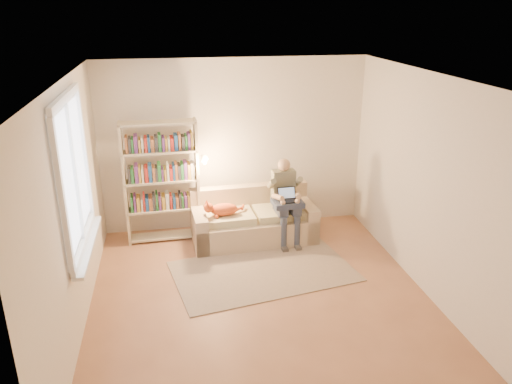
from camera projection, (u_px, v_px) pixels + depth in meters
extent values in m
plane|color=#966244|center=(261.00, 300.00, 5.94)|extent=(4.50, 4.50, 0.00)
cube|color=white|center=(263.00, 79.00, 5.02)|extent=(4.00, 4.50, 0.02)
cube|color=silver|center=(72.00, 212.00, 5.15)|extent=(0.02, 4.50, 2.60)
cube|color=silver|center=(430.00, 188.00, 5.81)|extent=(0.02, 4.50, 2.60)
cube|color=silver|center=(234.00, 145.00, 7.55)|extent=(4.00, 0.02, 2.60)
cube|color=silver|center=(324.00, 318.00, 3.41)|extent=(4.00, 0.02, 2.60)
plane|color=white|center=(74.00, 173.00, 5.21)|extent=(0.00, 1.50, 1.50)
cube|color=white|center=(65.00, 98.00, 4.94)|extent=(0.05, 1.50, 0.08)
cube|color=white|center=(84.00, 241.00, 5.50)|extent=(0.05, 1.50, 0.08)
cube|color=white|center=(75.00, 173.00, 5.22)|extent=(0.04, 0.05, 1.50)
cube|color=white|center=(88.00, 245.00, 5.52)|extent=(0.12, 1.52, 0.04)
cube|color=tan|center=(254.00, 228.00, 7.40)|extent=(1.83, 0.90, 0.38)
cube|color=tan|center=(249.00, 197.00, 7.55)|extent=(1.79, 0.27, 0.38)
cube|color=tan|center=(199.00, 229.00, 7.19)|extent=(0.22, 0.81, 0.54)
cube|color=tan|center=(305.00, 218.00, 7.54)|extent=(0.22, 0.81, 0.54)
cube|color=beige|center=(227.00, 217.00, 7.18)|extent=(0.79, 0.58, 0.11)
cube|color=beige|center=(281.00, 212.00, 7.36)|extent=(0.79, 0.58, 0.11)
cube|color=slate|center=(283.00, 185.00, 7.28)|extent=(0.34, 0.20, 0.46)
sphere|color=tan|center=(284.00, 165.00, 7.15)|extent=(0.18, 0.18, 0.18)
cube|color=#373D4D|center=(280.00, 208.00, 7.16)|extent=(0.15, 0.38, 0.14)
cube|color=#373D4D|center=(294.00, 207.00, 7.20)|extent=(0.15, 0.38, 0.14)
cylinder|color=#373D4D|center=(284.00, 233.00, 7.10)|extent=(0.10, 0.10, 0.50)
cylinder|color=#373D4D|center=(297.00, 232.00, 7.14)|extent=(0.10, 0.10, 0.50)
ellipsoid|color=orange|center=(227.00, 209.00, 7.11)|extent=(0.40, 0.23, 0.18)
sphere|color=orange|center=(212.00, 207.00, 7.01)|extent=(0.14, 0.14, 0.14)
cylinder|color=orange|center=(241.00, 209.00, 7.21)|extent=(0.19, 0.05, 0.05)
cube|color=#2C354D|center=(282.00, 203.00, 7.13)|extent=(0.44, 0.37, 0.07)
cube|color=black|center=(283.00, 201.00, 7.08)|extent=(0.27, 0.19, 0.01)
cube|color=black|center=(281.00, 193.00, 7.14)|extent=(0.26, 0.10, 0.16)
plane|color=#8CA5CC|center=(281.00, 193.00, 7.14)|extent=(0.24, 0.11, 0.21)
cube|color=beige|center=(125.00, 185.00, 7.08)|extent=(0.05, 0.27, 1.80)
cube|color=beige|center=(197.00, 180.00, 7.29)|extent=(0.05, 0.27, 1.80)
cube|color=beige|center=(165.00, 236.00, 7.49)|extent=(1.08, 0.31, 0.03)
cube|color=beige|center=(164.00, 209.00, 7.33)|extent=(1.08, 0.31, 0.03)
cube|color=beige|center=(162.00, 181.00, 7.18)|extent=(1.08, 0.31, 0.03)
cube|color=beige|center=(159.00, 151.00, 7.02)|extent=(1.08, 0.31, 0.03)
cube|color=beige|center=(157.00, 123.00, 6.88)|extent=(1.08, 0.31, 0.03)
cube|color=gold|center=(163.00, 201.00, 7.29)|extent=(0.92, 0.25, 0.21)
cube|color=silver|center=(161.00, 173.00, 7.14)|extent=(0.92, 0.25, 0.21)
cube|color=#B2261E|center=(159.00, 143.00, 6.98)|extent=(0.92, 0.25, 0.21)
cylinder|color=white|center=(192.00, 176.00, 7.25)|extent=(0.10, 0.10, 0.04)
cone|color=white|center=(203.00, 160.00, 7.08)|extent=(0.12, 0.15, 0.15)
cube|color=gray|center=(263.00, 271.00, 6.57)|extent=(2.52, 1.76, 0.01)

